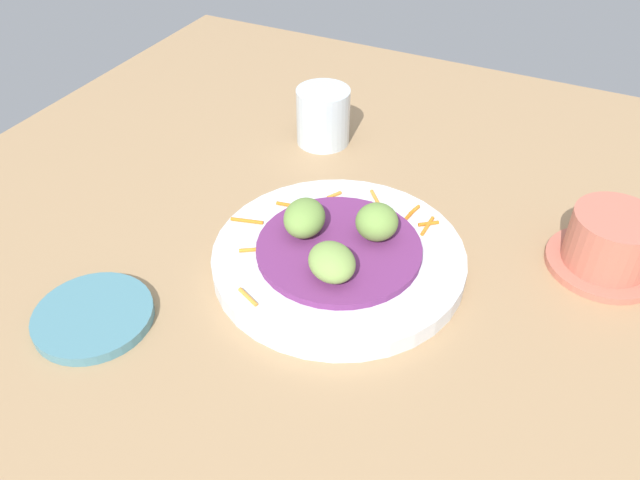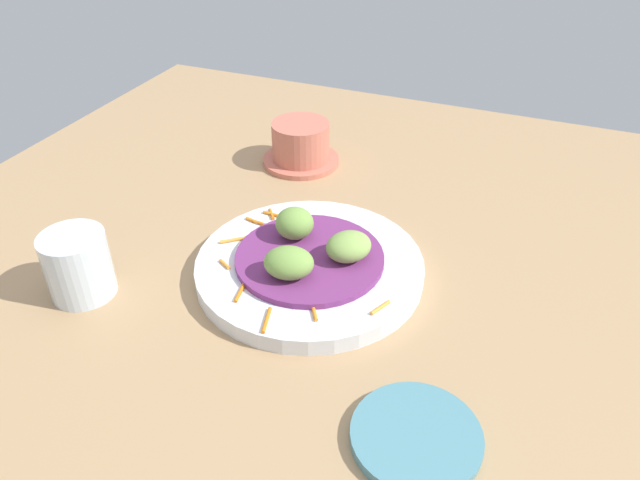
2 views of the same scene
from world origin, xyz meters
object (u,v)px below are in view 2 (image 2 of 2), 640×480
at_px(guac_scoop_right, 295,223).
at_px(side_plate_small, 416,437).
at_px(guac_scoop_left, 289,263).
at_px(guac_scoop_center, 349,245).
at_px(water_glass, 78,265).
at_px(main_plate, 311,268).
at_px(terracotta_bowl, 301,145).

relative_size(guac_scoop_right, side_plate_small, 0.40).
distance_m(guac_scoop_left, guac_scoop_center, 0.08).
relative_size(guac_scoop_left, guac_scoop_right, 1.20).
xyz_separation_m(side_plate_small, water_glass, (0.05, 0.40, 0.03)).
distance_m(guac_scoop_center, side_plate_small, 0.24).
height_order(main_plate, terracotta_bowl, terracotta_bowl).
relative_size(guac_scoop_center, guac_scoop_right, 1.16).
relative_size(guac_scoop_left, terracotta_bowl, 0.47).
relative_size(terracotta_bowl, water_glass, 1.55).
bearing_deg(water_glass, main_plate, -60.73).
height_order(side_plate_small, terracotta_bowl, terracotta_bowl).
relative_size(main_plate, guac_scoop_left, 4.82).
relative_size(guac_scoop_center, terracotta_bowl, 0.45).
height_order(guac_scoop_right, side_plate_small, guac_scoop_right).
xyz_separation_m(main_plate, side_plate_small, (-0.18, -0.17, -0.00)).
relative_size(guac_scoop_left, water_glass, 0.72).
xyz_separation_m(guac_scoop_center, terracotta_bowl, (0.24, 0.16, -0.01)).
bearing_deg(water_glass, side_plate_small, -97.54).
distance_m(guac_scoop_left, terracotta_bowl, 0.32).
distance_m(side_plate_small, terracotta_bowl, 0.52).
bearing_deg(water_glass, guac_scoop_center, -62.13).
bearing_deg(guac_scoop_right, guac_scoop_center, -100.46).
height_order(guac_scoop_left, side_plate_small, guac_scoop_left).
bearing_deg(terracotta_bowl, side_plate_small, -145.33).
bearing_deg(main_plate, guac_scoop_center, -70.46).
xyz_separation_m(guac_scoop_right, side_plate_small, (-0.21, -0.21, -0.04)).
distance_m(main_plate, terracotta_bowl, 0.28).
distance_m(main_plate, guac_scoop_right, 0.06).
bearing_deg(terracotta_bowl, main_plate, -153.77).
bearing_deg(main_plate, side_plate_small, -135.83).
xyz_separation_m(guac_scoop_right, terracotta_bowl, (0.22, 0.09, -0.02)).
xyz_separation_m(guac_scoop_center, guac_scoop_right, (0.01, 0.07, 0.00)).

